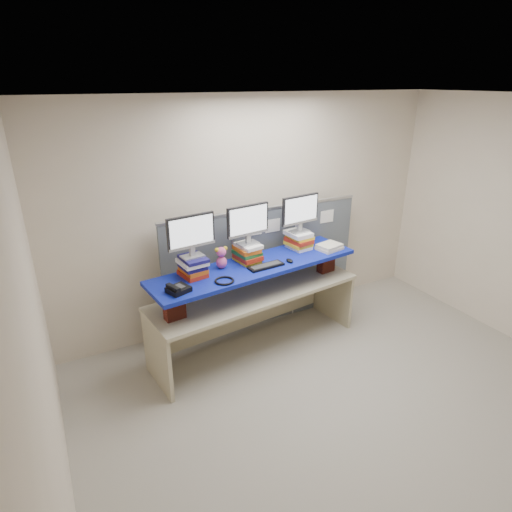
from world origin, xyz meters
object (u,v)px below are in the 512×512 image
monitor_right (300,211)px  desk_phone (178,289)px  monitor_center (248,222)px  keyboard (266,266)px  monitor_left (191,234)px  desk (256,302)px  blue_board (256,266)px

monitor_right → desk_phone: (-1.64, -0.44, -0.42)m
monitor_center → keyboard: (0.10, -0.23, -0.44)m
monitor_left → keyboard: monitor_left is taller
desk → desk_phone: size_ratio=10.35×
monitor_center → monitor_right: 0.72m
monitor_right → keyboard: 0.82m
blue_board → monitor_center: monitor_center is taller
monitor_left → keyboard: size_ratio=1.23×
blue_board → monitor_right: (0.68, 0.20, 0.48)m
desk → monitor_left: monitor_left is taller
desk → blue_board: bearing=0.0°
monitor_left → monitor_right: size_ratio=1.00×
desk → monitor_right: (0.68, 0.20, 0.92)m
monitor_left → monitor_center: 0.67m
monitor_right → desk: bearing=-170.4°
monitor_left → monitor_right: 1.39m
monitor_right → monitor_left: bearing=180.0°
monitor_center → desk_phone: size_ratio=2.08×
blue_board → desk: bearing=0.0°
monitor_right → keyboard: bearing=-160.0°
blue_board → monitor_center: 0.49m
desk → keyboard: (0.06, -0.11, 0.48)m
monitor_center → keyboard: bearing=-72.6°
monitor_left → keyboard: 0.90m
desk → monitor_right: 1.16m
desk → keyboard: keyboard is taller
keyboard → desk_phone: 1.03m
desk → blue_board: size_ratio=1.05×
blue_board → keyboard: 0.13m
monitor_left → desk_phone: monitor_left is taller
monitor_left → monitor_center: size_ratio=1.00×
monitor_right → keyboard: size_ratio=1.23×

